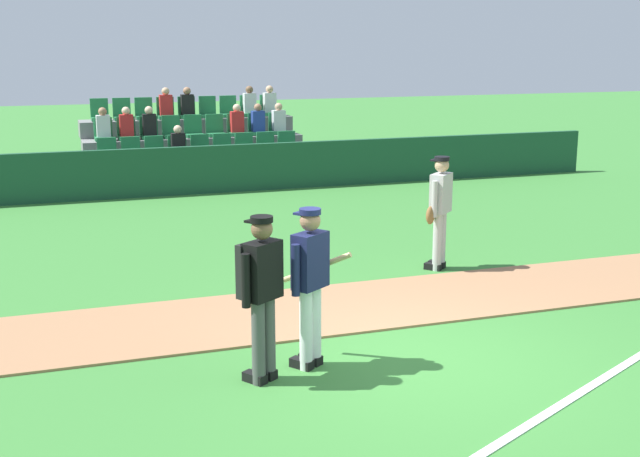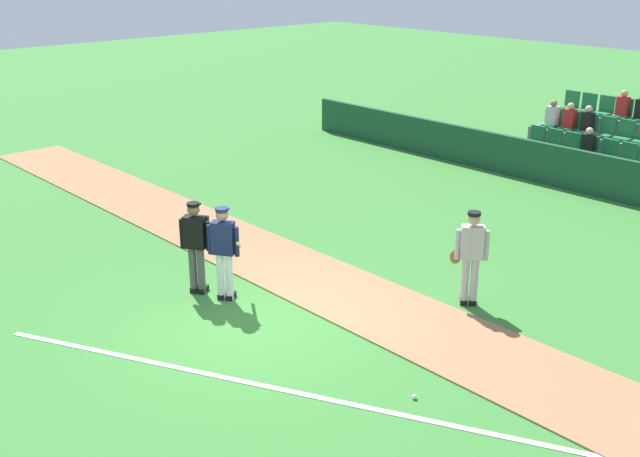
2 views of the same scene
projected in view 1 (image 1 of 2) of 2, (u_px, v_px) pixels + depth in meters
name	position (u px, v px, depth m)	size (l,w,h in m)	color
ground_plane	(408.00, 360.00, 9.12)	(80.00, 80.00, 0.00)	#387A33
infield_dirt_path	(346.00, 307.00, 10.90)	(28.00, 1.98, 0.03)	#9E704C
dugout_fence	(210.00, 169.00, 19.00)	(20.00, 0.16, 1.10)	#19472D
stadium_bleachers	(195.00, 155.00, 20.72)	(5.55, 2.95, 2.30)	slate
batter_navy_jersey	(310.00, 281.00, 8.73)	(0.73, 0.70, 1.76)	white
umpire_home_plate	(261.00, 289.00, 8.35)	(0.53, 0.46, 1.76)	#4C4C4C
runner_grey_jersey	(440.00, 209.00, 12.53)	(0.58, 0.49, 1.76)	#B2B2B2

